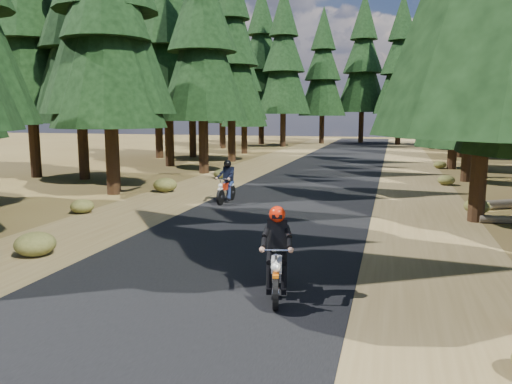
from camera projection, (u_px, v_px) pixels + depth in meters
ground at (240, 245)px, 12.36m from camera, size 120.00×120.00×0.00m
road at (283, 208)px, 17.13m from camera, size 6.00×100.00×0.01m
shoulder_l at (161, 202)px, 18.33m from camera, size 3.20×100.00×0.01m
shoulder_r at (424, 215)px, 15.92m from camera, size 3.20×100.00×0.01m
pine_forest at (338, 38)px, 31.19m from camera, size 34.59×55.08×16.32m
understory_shrubs at (324, 196)px, 18.17m from camera, size 14.38×30.91×0.58m
rider_lead at (277, 268)px, 8.76m from camera, size 0.89×1.87×1.60m
rider_follow at (226, 189)px, 18.13m from camera, size 0.60×1.75×1.54m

